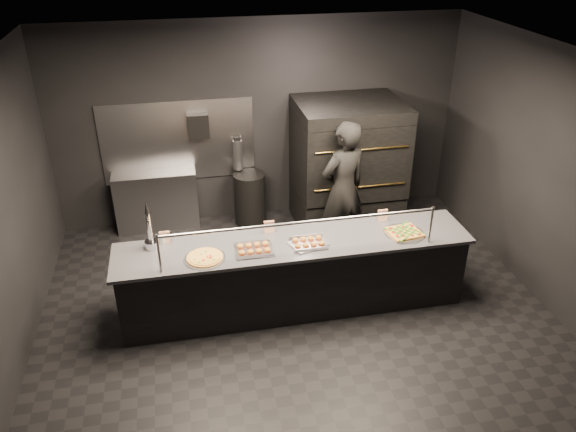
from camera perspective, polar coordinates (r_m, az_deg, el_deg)
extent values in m
plane|color=black|center=(6.94, 0.65, -9.16)|extent=(6.00, 6.00, 0.00)
plane|color=black|center=(5.63, 0.82, 15.75)|extent=(6.00, 6.00, 0.00)
cube|color=black|center=(8.41, -2.94, 9.49)|extent=(6.00, 0.04, 3.00)
cube|color=black|center=(4.14, 8.30, -13.46)|extent=(6.00, 0.04, 3.00)
cube|color=black|center=(6.29, -27.04, -0.71)|extent=(0.04, 5.00, 3.00)
cube|color=black|center=(7.33, 24.36, 3.92)|extent=(0.04, 5.00, 3.00)
cube|color=#99999E|center=(8.37, -11.09, 7.45)|extent=(2.20, 0.02, 1.20)
cube|color=black|center=(6.68, 0.67, -6.18)|extent=(4.00, 0.70, 0.88)
cube|color=#3B3B40|center=(6.43, 0.70, -2.81)|extent=(4.10, 0.78, 0.04)
cylinder|color=#99999E|center=(5.94, -12.97, -3.72)|extent=(0.03, 0.03, 0.45)
cylinder|color=#99999E|center=(6.51, 14.29, -0.85)|extent=(0.03, 0.03, 0.45)
cylinder|color=#99999E|center=(5.95, 1.33, -0.67)|extent=(3.00, 0.04, 0.04)
cube|color=black|center=(8.60, 5.81, 1.11)|extent=(1.50, 1.15, 0.60)
cube|color=black|center=(8.34, 6.01, 4.77)|extent=(1.50, 1.20, 0.55)
cube|color=black|center=(8.14, 6.21, 8.31)|extent=(1.50, 1.20, 0.55)
cube|color=black|center=(8.01, 6.35, 10.79)|extent=(1.50, 1.20, 0.18)
cylinder|color=gold|center=(7.81, 7.34, 2.95)|extent=(1.30, 0.02, 0.02)
cylinder|color=gold|center=(7.59, 7.59, 6.70)|extent=(1.30, 0.02, 0.02)
cube|color=#99999E|center=(8.58, -13.19, 1.51)|extent=(1.20, 0.35, 0.90)
cube|color=black|center=(8.21, -9.12, 9.05)|extent=(0.30, 0.20, 0.35)
cylinder|color=#B2B2B7|center=(8.43, -5.12, 6.20)|extent=(0.14, 0.14, 0.45)
cube|color=black|center=(8.34, -5.19, 7.78)|extent=(0.10, 0.06, 0.06)
cylinder|color=silver|center=(6.47, -13.69, -2.83)|extent=(0.15, 0.15, 0.09)
cylinder|color=silver|center=(6.37, -13.89, -1.32)|extent=(0.05, 0.05, 0.39)
cylinder|color=silver|center=(6.21, -14.09, -0.31)|extent=(0.02, 0.11, 0.02)
cone|color=black|center=(6.24, -14.18, 0.86)|extent=(0.05, 0.05, 0.15)
cylinder|color=silver|center=(6.18, -8.44, -4.29)|extent=(0.46, 0.46, 0.01)
cylinder|color=gold|center=(6.17, -8.44, -4.20)|extent=(0.40, 0.40, 0.02)
cylinder|color=gold|center=(6.17, -8.45, -4.11)|extent=(0.35, 0.35, 0.01)
cube|color=silver|center=(6.26, -3.48, -3.50)|extent=(0.44, 0.34, 0.02)
ellipsoid|color=#BF8129|center=(6.17, -4.71, -3.72)|extent=(0.08, 0.08, 0.05)
ellipsoid|color=#BF8129|center=(6.29, -4.87, -3.06)|extent=(0.08, 0.08, 0.05)
ellipsoid|color=#BF8129|center=(6.18, -3.84, -3.63)|extent=(0.08, 0.08, 0.05)
ellipsoid|color=#BF8129|center=(6.30, -4.02, -2.97)|extent=(0.08, 0.08, 0.05)
ellipsoid|color=#BF8129|center=(6.19, -2.96, -3.54)|extent=(0.08, 0.08, 0.05)
ellipsoid|color=#BF8129|center=(6.31, -3.16, -2.88)|extent=(0.08, 0.08, 0.05)
ellipsoid|color=#BF8129|center=(6.20, -2.10, -3.45)|extent=(0.08, 0.08, 0.05)
ellipsoid|color=#BF8129|center=(6.32, -2.31, -2.79)|extent=(0.08, 0.08, 0.05)
cube|color=silver|center=(6.37, 2.09, -2.83)|extent=(0.47, 0.40, 0.02)
ellipsoid|color=#BF8129|center=(6.27, 1.02, -3.04)|extent=(0.07, 0.07, 0.05)
ellipsoid|color=#BF8129|center=(6.38, 0.76, -2.43)|extent=(0.07, 0.07, 0.05)
ellipsoid|color=#BF8129|center=(6.29, 1.82, -2.96)|extent=(0.07, 0.07, 0.05)
ellipsoid|color=#BF8129|center=(6.40, 1.55, -2.35)|extent=(0.07, 0.07, 0.05)
ellipsoid|color=#BF8129|center=(6.31, 2.63, -2.87)|extent=(0.07, 0.07, 0.05)
ellipsoid|color=#BF8129|center=(6.42, 2.34, -2.26)|extent=(0.07, 0.07, 0.05)
ellipsoid|color=#BF8129|center=(6.33, 3.42, -2.78)|extent=(0.07, 0.07, 0.05)
ellipsoid|color=#BF8129|center=(6.44, 3.13, -2.18)|extent=(0.07, 0.07, 0.05)
cylinder|color=silver|center=(6.71, 11.70, -1.75)|extent=(0.47, 0.47, 0.01)
cube|color=gold|center=(6.70, 11.72, -1.64)|extent=(0.42, 0.38, 0.02)
cube|color=gold|center=(6.70, 11.73, -1.55)|extent=(0.39, 0.36, 0.01)
cube|color=#368020|center=(6.69, 11.73, -1.48)|extent=(0.37, 0.34, 0.01)
cylinder|color=silver|center=(6.53, -12.64, -2.30)|extent=(0.06, 0.06, 0.11)
cylinder|color=silver|center=(6.53, -11.68, -2.29)|extent=(0.05, 0.05, 0.09)
cube|color=white|center=(6.52, -12.41, -2.11)|extent=(0.12, 0.04, 0.15)
cube|color=white|center=(6.58, -1.92, -1.08)|extent=(0.12, 0.04, 0.15)
cube|color=white|center=(6.92, 9.58, 0.09)|extent=(0.12, 0.04, 0.15)
cylinder|color=black|center=(8.55, -3.88, 1.81)|extent=(0.48, 0.48, 0.80)
imported|color=black|center=(7.59, 5.61, 2.73)|extent=(0.82, 0.68, 1.91)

